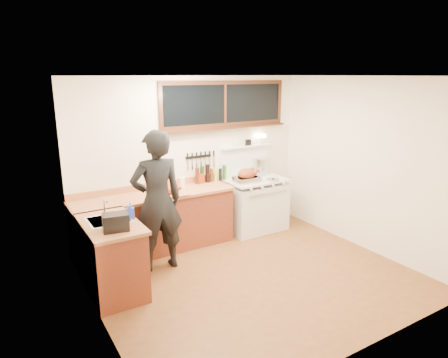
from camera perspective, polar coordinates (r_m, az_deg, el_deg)
ground_plane at (r=5.52m, az=4.26°, el=-13.77°), size 4.00×3.50×0.02m
room_shell at (r=4.95m, az=4.62°, el=3.39°), size 4.10×3.60×2.65m
counter_back at (r=6.15m, az=-9.78°, el=-6.11°), size 2.44×0.64×1.00m
counter_left at (r=5.17m, az=-15.75°, el=-10.64°), size 0.64×1.09×0.90m
sink_unit at (r=5.09m, az=-16.09°, el=-6.24°), size 0.50×0.45×0.37m
vintage_stove at (r=6.92m, az=4.34°, el=-3.41°), size 1.02×0.74×1.60m
back_window at (r=6.64m, az=0.17°, el=9.94°), size 2.32×0.13×0.77m
left_doorway at (r=3.81m, az=-15.78°, el=-9.60°), size 0.02×1.04×2.17m
knife_strip at (r=6.52m, az=-3.48°, el=3.12°), size 0.52×0.03×0.28m
man at (r=5.43m, az=-9.56°, el=-3.18°), size 0.73×0.51×1.94m
soap_bottle at (r=5.03m, az=-13.23°, el=-4.39°), size 0.12×0.12×0.21m
toaster at (r=4.70m, az=-15.24°, el=-5.97°), size 0.32×0.24×0.20m
cutting_board at (r=5.92m, az=-7.50°, el=-1.73°), size 0.48×0.37×0.15m
roast_turkey at (r=6.53m, az=3.29°, el=0.35°), size 0.43×0.31×0.24m
stockpot at (r=7.12m, az=5.32°, el=1.89°), size 0.38×0.38×0.29m
saucepan at (r=6.95m, az=4.77°, el=0.87°), size 0.20×0.29×0.12m
pot_lid at (r=6.73m, az=7.04°, el=-0.08°), size 0.27×0.27×0.04m
coffee_tin at (r=6.48m, az=-3.43°, el=0.06°), size 0.13×0.11×0.16m
pitcher at (r=6.28m, az=-5.98°, el=-0.49°), size 0.09×0.09×0.16m
bottle_cluster at (r=6.55m, az=-2.11°, el=0.67°), size 0.57×0.07×0.30m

